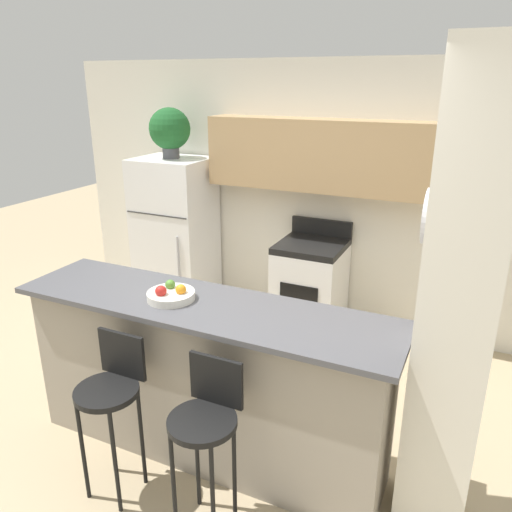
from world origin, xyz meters
TOP-DOWN VIEW (x-y plane):
  - ground_plane at (0.00, 0.00)m, footprint 14.00×14.00m
  - wall_back at (0.12, 2.18)m, footprint 5.60×0.38m
  - pillar_right at (1.42, 0.07)m, footprint 0.38×0.32m
  - counter_bar at (0.00, 0.00)m, footprint 2.46×0.63m
  - refrigerator at (-1.46, 1.88)m, footprint 0.74×0.65m
  - stove_range at (0.05, 1.90)m, footprint 0.61×0.63m
  - bar_stool_left at (-0.31, -0.50)m, footprint 0.37×0.37m
  - bar_stool_right at (0.31, -0.50)m, footprint 0.37×0.37m
  - potted_plant_on_fridge at (-1.46, 1.88)m, footprint 0.41×0.41m
  - fruit_bowl at (-0.20, -0.03)m, footprint 0.29×0.29m

SIDE VIEW (x-z plane):
  - ground_plane at x=0.00m, z-range 0.00..0.00m
  - stove_range at x=0.05m, z-range -0.07..1.00m
  - counter_bar at x=0.00m, z-range 0.01..1.09m
  - bar_stool_left at x=-0.31m, z-range 0.17..1.17m
  - bar_stool_right at x=0.31m, z-range 0.17..1.17m
  - refrigerator at x=-1.46m, z-range 0.00..1.61m
  - fruit_bowl at x=-0.20m, z-range 1.06..1.17m
  - pillar_right at x=1.42m, z-range 0.00..2.55m
  - wall_back at x=0.12m, z-range 0.17..2.72m
  - potted_plant_on_fridge at x=-1.46m, z-range 1.64..2.13m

